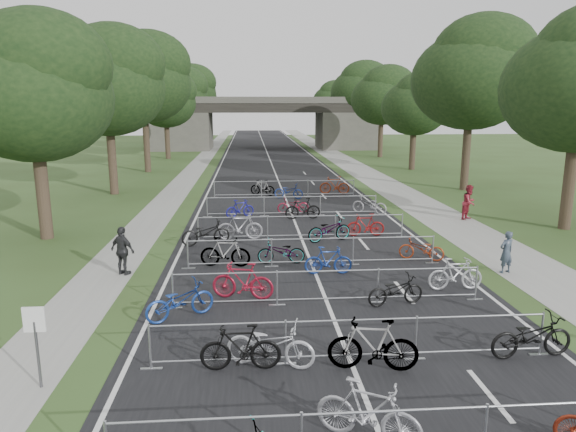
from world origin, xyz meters
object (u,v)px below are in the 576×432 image
object	(u,v)px
pedestrian_a	(506,252)
pedestrian_c	(123,251)
bike_1	(368,413)
park_sign	(35,332)
pedestrian_b	(469,202)
overpass_bridge	(265,123)

from	to	relation	value
pedestrian_a	pedestrian_c	xyz separation A→B (m)	(-13.60, 0.82, 0.11)
bike_1	pedestrian_a	bearing A→B (deg)	-9.12
park_sign	bike_1	xyz separation A→B (m)	(6.53, -2.32, -0.68)
park_sign	pedestrian_c	world-z (taller)	park_sign
park_sign	bike_1	bearing A→B (deg)	-19.55
pedestrian_b	bike_1	bearing A→B (deg)	-158.13
pedestrian_a	park_sign	bearing A→B (deg)	8.55
bike_1	pedestrian_c	world-z (taller)	pedestrian_c
bike_1	pedestrian_a	distance (m)	11.44
pedestrian_b	pedestrian_c	world-z (taller)	pedestrian_b
bike_1	pedestrian_b	world-z (taller)	pedestrian_b
overpass_bridge	pedestrian_b	world-z (taller)	overpass_bridge
park_sign	pedestrian_a	size ratio (longest dim) A/B	1.19
park_sign	pedestrian_a	distance (m)	15.16
park_sign	pedestrian_a	bearing A→B (deg)	26.15
pedestrian_a	pedestrian_b	world-z (taller)	pedestrian_b
pedestrian_a	pedestrian_c	size ratio (longest dim) A/B	0.88
bike_1	pedestrian_b	xyz separation A→B (m)	(9.47, 17.71, 0.33)
park_sign	pedestrian_a	world-z (taller)	park_sign
bike_1	pedestrian_c	distance (m)	11.79
overpass_bridge	park_sign	distance (m)	62.41
bike_1	pedestrian_a	world-z (taller)	pedestrian_a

